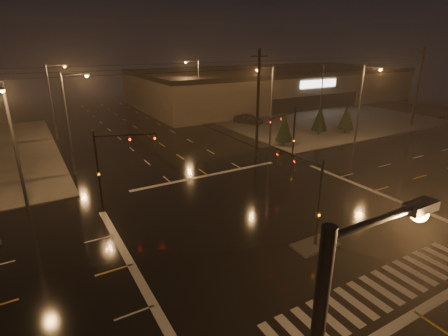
{
  "coord_description": "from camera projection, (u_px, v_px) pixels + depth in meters",
  "views": [
    {
      "loc": [
        -15.11,
        -18.12,
        12.52
      ],
      "look_at": [
        -1.73,
        4.85,
        3.0
      ],
      "focal_mm": 28.0,
      "sensor_mm": 36.0,
      "label": 1
    }
  ],
  "objects": [
    {
      "name": "signal_mast_median",
      "position": [
        309.0,
        188.0,
        22.36
      ],
      "size": [
        0.25,
        4.59,
        6.0
      ],
      "color": "black",
      "rests_on": "ground"
    },
    {
      "name": "streetlight_6",
      "position": [
        362.0,
        100.0,
        43.68
      ],
      "size": [
        0.32,
        2.77,
        10.0
      ],
      "color": "#38383A",
      "rests_on": "ground"
    },
    {
      "name": "sidewalk_ne",
      "position": [
        304.0,
        114.0,
        64.72
      ],
      "size": [
        36.0,
        36.0,
        0.12
      ],
      "primitive_type": "cube",
      "color": "#43413C",
      "rests_on": "ground"
    },
    {
      "name": "median_island",
      "position": [
        315.0,
        245.0,
        22.84
      ],
      "size": [
        3.0,
        1.6,
        0.15
      ],
      "primitive_type": "cube",
      "color": "#43413C",
      "rests_on": "ground"
    },
    {
      "name": "utility_pole_2",
      "position": [
        418.0,
        87.0,
        53.44
      ],
      "size": [
        2.2,
        0.32,
        12.0
      ],
      "color": "black",
      "rests_on": "ground"
    },
    {
      "name": "streetlight_2",
      "position": [
        53.0,
        97.0,
        46.53
      ],
      "size": [
        2.77,
        0.32,
        10.0
      ],
      "color": "#38383A",
      "rests_on": "ground"
    },
    {
      "name": "ground",
      "position": [
        277.0,
        221.0,
        26.12
      ],
      "size": [
        140.0,
        140.0,
        0.0
      ],
      "primitive_type": "plane",
      "color": "black",
      "rests_on": "ground"
    },
    {
      "name": "conifer_1",
      "position": [
        320.0,
        118.0,
        49.67
      ],
      "size": [
        2.24,
        2.24,
        4.21
      ],
      "color": "black",
      "rests_on": "ground"
    },
    {
      "name": "car_parked",
      "position": [
        249.0,
        119.0,
        57.34
      ],
      "size": [
        4.11,
        5.23,
        1.67
      ],
      "primitive_type": "imported",
      "rotation": [
        0.0,
        0.0,
        0.51
      ],
      "color": "black",
      "rests_on": "ground"
    },
    {
      "name": "stop_bar_near",
      "position": [
        416.0,
        313.0,
        17.17
      ],
      "size": [
        16.0,
        0.5,
        0.01
      ],
      "primitive_type": "cube",
      "color": "beige",
      "rests_on": "ground"
    },
    {
      "name": "streetlight_3",
      "position": [
        270.0,
        102.0,
        42.48
      ],
      "size": [
        2.77,
        0.32,
        10.0
      ],
      "color": "#38383A",
      "rests_on": "ground"
    },
    {
      "name": "streetlight_4",
      "position": [
        197.0,
        86.0,
        58.75
      ],
      "size": [
        2.77,
        0.32,
        10.0
      ],
      "color": "#38383A",
      "rests_on": "ground"
    },
    {
      "name": "streetlight_1",
      "position": [
        70.0,
        117.0,
        33.51
      ],
      "size": [
        2.77,
        0.32,
        10.0
      ],
      "color": "#38383A",
      "rests_on": "ground"
    },
    {
      "name": "retail_building",
      "position": [
        273.0,
        84.0,
        78.82
      ],
      "size": [
        60.2,
        28.3,
        7.2
      ],
      "color": "brown",
      "rests_on": "ground"
    },
    {
      "name": "signal_mast_nw",
      "position": [
        110.0,
        156.0,
        28.59
      ],
      "size": [
        4.84,
        1.86,
        6.0
      ],
      "color": "black",
      "rests_on": "ground"
    },
    {
      "name": "parking_lot",
      "position": [
        331.0,
        114.0,
        65.46
      ],
      "size": [
        50.0,
        24.0,
        0.08
      ],
      "primitive_type": "cube",
      "color": "black",
      "rests_on": "ground"
    },
    {
      "name": "stop_bar_far",
      "position": [
        208.0,
        175.0,
        35.07
      ],
      "size": [
        16.0,
        0.5,
        0.01
      ],
      "primitive_type": "cube",
      "color": "beige",
      "rests_on": "ground"
    },
    {
      "name": "signal_mast_ne",
      "position": [
        289.0,
        129.0,
        37.59
      ],
      "size": [
        4.84,
        1.86,
        6.0
      ],
      "color": "black",
      "rests_on": "ground"
    },
    {
      "name": "streetlight_5",
      "position": [
        14.0,
        140.0,
        25.68
      ],
      "size": [
        0.32,
        2.77,
        10.0
      ],
      "color": "#38383A",
      "rests_on": "ground"
    },
    {
      "name": "conifer_2",
      "position": [
        347.0,
        117.0,
        50.5
      ],
      "size": [
        2.29,
        2.29,
        4.28
      ],
      "color": "black",
      "rests_on": "ground"
    },
    {
      "name": "conifer_0",
      "position": [
        285.0,
        128.0,
        44.28
      ],
      "size": [
        2.21,
        2.21,
        4.15
      ],
      "color": "black",
      "rests_on": "ground"
    },
    {
      "name": "utility_pole_1",
      "position": [
        258.0,
        103.0,
        39.23
      ],
      "size": [
        2.2,
        0.32,
        12.0
      ],
      "color": "black",
      "rests_on": "ground"
    },
    {
      "name": "crosswalk",
      "position": [
        381.0,
        290.0,
        18.8
      ],
      "size": [
        15.0,
        2.6,
        0.01
      ],
      "primitive_type": "cube",
      "color": "beige",
      "rests_on": "ground"
    }
  ]
}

